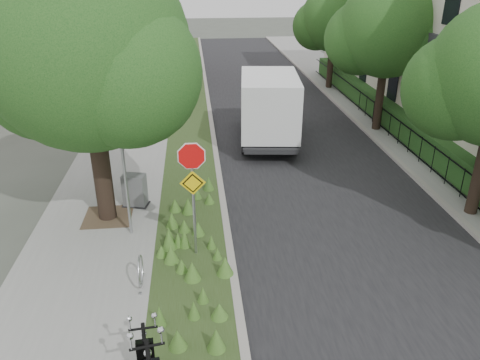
% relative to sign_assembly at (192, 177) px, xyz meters
% --- Properties ---
extents(ground, '(120.00, 120.00, 0.00)m').
position_rel_sign_assembly_xyz_m(ground, '(1.40, -0.58, -2.33)').
color(ground, '#4C5147').
rests_on(ground, ground).
extents(sidewalk_near, '(3.50, 60.00, 0.12)m').
position_rel_sign_assembly_xyz_m(sidewalk_near, '(-2.85, 9.42, -2.27)').
color(sidewalk_near, gray).
rests_on(sidewalk_near, ground).
extents(verge, '(2.00, 60.00, 0.12)m').
position_rel_sign_assembly_xyz_m(verge, '(-0.10, 9.42, -2.27)').
color(verge, '#31421C').
rests_on(verge, ground).
extents(kerb_near, '(0.20, 60.00, 0.13)m').
position_rel_sign_assembly_xyz_m(kerb_near, '(0.90, 9.42, -2.26)').
color(kerb_near, '#9E9991').
rests_on(kerb_near, ground).
extents(road, '(7.00, 60.00, 0.01)m').
position_rel_sign_assembly_xyz_m(road, '(4.40, 9.42, -2.32)').
color(road, black).
rests_on(road, ground).
extents(kerb_far, '(0.20, 60.00, 0.13)m').
position_rel_sign_assembly_xyz_m(kerb_far, '(7.90, 9.42, -2.26)').
color(kerb_far, '#9E9991').
rests_on(kerb_far, ground).
extents(footpath_far, '(3.20, 60.00, 0.12)m').
position_rel_sign_assembly_xyz_m(footpath_far, '(9.60, 9.42, -2.27)').
color(footpath_far, gray).
rests_on(footpath_far, ground).
extents(street_tree_main, '(6.21, 5.54, 7.66)m').
position_rel_sign_assembly_xyz_m(street_tree_main, '(-2.68, 2.28, 2.48)').
color(street_tree_main, black).
rests_on(street_tree_main, ground).
extents(bare_post, '(0.08, 0.08, 4.00)m').
position_rel_sign_assembly_xyz_m(bare_post, '(-1.80, 1.22, -0.21)').
color(bare_post, '#A5A8AD').
rests_on(bare_post, ground).
extents(bike_hoop, '(0.06, 0.78, 0.77)m').
position_rel_sign_assembly_xyz_m(bike_hoop, '(-1.30, -1.18, -1.83)').
color(bike_hoop, '#A5A8AD').
rests_on(bike_hoop, ground).
extents(sign_assembly, '(0.94, 0.08, 3.22)m').
position_rel_sign_assembly_xyz_m(sign_assembly, '(0.00, 0.00, 0.00)').
color(sign_assembly, '#A5A8AD').
rests_on(sign_assembly, ground).
extents(fence_far, '(0.04, 24.00, 1.00)m').
position_rel_sign_assembly_xyz_m(fence_far, '(8.60, 9.42, -1.66)').
color(fence_far, black).
rests_on(fence_far, ground).
extents(hedge_far, '(1.00, 24.00, 1.10)m').
position_rel_sign_assembly_xyz_m(hedge_far, '(9.30, 9.42, -1.66)').
color(hedge_far, '#1C4217').
rests_on(hedge_far, footpath_far).
extents(brick_building, '(9.40, 10.40, 8.30)m').
position_rel_sign_assembly_xyz_m(brick_building, '(-8.10, 21.42, 1.88)').
color(brick_building, maroon).
rests_on(brick_building, ground).
extents(far_tree_b, '(4.83, 4.31, 6.56)m').
position_rel_sign_assembly_xyz_m(far_tree_b, '(8.34, 9.46, 2.04)').
color(far_tree_b, black).
rests_on(far_tree_b, ground).
extents(far_tree_c, '(4.37, 3.89, 5.93)m').
position_rel_sign_assembly_xyz_m(far_tree_c, '(8.34, 17.46, 1.63)').
color(far_tree_c, black).
rests_on(far_tree_c, ground).
extents(box_truck, '(2.76, 5.77, 2.52)m').
position_rel_sign_assembly_xyz_m(box_truck, '(3.24, 8.61, -0.69)').
color(box_truck, '#262628').
rests_on(box_truck, ground).
extents(utility_cabinet, '(0.87, 0.68, 1.03)m').
position_rel_sign_assembly_xyz_m(utility_cabinet, '(-1.83, 2.92, -1.71)').
color(utility_cabinet, '#262628').
rests_on(utility_cabinet, ground).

